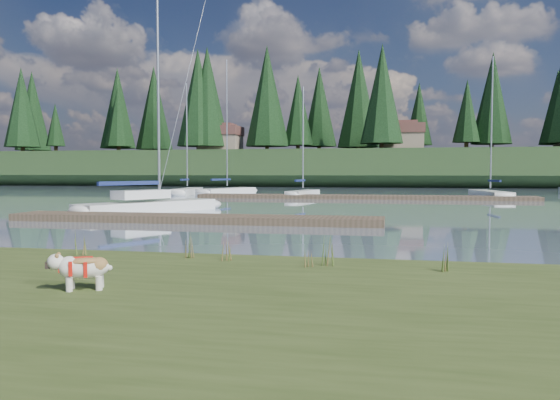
# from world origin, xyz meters

# --- Properties ---
(ground) EXTENTS (200.00, 200.00, 0.00)m
(ground) POSITION_xyz_m (0.00, 30.00, 0.00)
(ground) COLOR #7F91A9
(ground) RESTS_ON ground
(bank) EXTENTS (60.00, 9.00, 0.35)m
(bank) POSITION_xyz_m (0.00, -6.00, 0.17)
(bank) COLOR #3B4A1E
(bank) RESTS_ON ground
(ridge) EXTENTS (200.00, 20.00, 5.00)m
(ridge) POSITION_xyz_m (0.00, 73.00, 2.50)
(ridge) COLOR #1E3218
(ridge) RESTS_ON ground
(bulldog) EXTENTS (0.94, 0.64, 0.56)m
(bulldog) POSITION_xyz_m (-0.37, -5.32, 0.70)
(bulldog) COLOR silver
(bulldog) RESTS_ON bank
(sailboat_main) EXTENTS (5.76, 8.76, 12.90)m
(sailboat_main) POSITION_xyz_m (-7.90, 14.42, 0.42)
(sailboat_main) COLOR white
(sailboat_main) RESTS_ON ground
(dock_near) EXTENTS (16.00, 2.00, 0.30)m
(dock_near) POSITION_xyz_m (-4.00, 9.00, 0.15)
(dock_near) COLOR #4C3D2C
(dock_near) RESTS_ON ground
(dock_far) EXTENTS (26.00, 2.20, 0.30)m
(dock_far) POSITION_xyz_m (2.00, 30.00, 0.15)
(dock_far) COLOR #4C3D2C
(dock_far) RESTS_ON ground
(sailboat_bg_0) EXTENTS (2.11, 7.21, 10.41)m
(sailboat_bg_0) POSITION_xyz_m (-14.39, 35.98, 0.32)
(sailboat_bg_0) COLOR white
(sailboat_bg_0) RESTS_ON ground
(sailboat_bg_1) EXTENTS (4.19, 8.65, 12.68)m
(sailboat_bg_1) POSITION_xyz_m (-10.62, 37.36, 0.33)
(sailboat_bg_1) COLOR white
(sailboat_bg_1) RESTS_ON ground
(sailboat_bg_2) EXTENTS (2.29, 6.12, 9.24)m
(sailboat_bg_2) POSITION_xyz_m (-2.77, 32.44, 0.33)
(sailboat_bg_2) COLOR white
(sailboat_bg_2) RESTS_ON ground
(sailboat_bg_3) EXTENTS (2.63, 7.93, 11.47)m
(sailboat_bg_3) POSITION_xyz_m (12.09, 34.53, 0.32)
(sailboat_bg_3) COLOR white
(sailboat_bg_3) RESTS_ON ground
(weed_0) EXTENTS (0.17, 0.14, 0.53)m
(weed_0) POSITION_xyz_m (0.15, -2.14, 0.57)
(weed_0) COLOR #475B23
(weed_0) RESTS_ON bank
(weed_1) EXTENTS (0.17, 0.14, 0.49)m
(weed_1) POSITION_xyz_m (1.02, -2.30, 0.56)
(weed_1) COLOR #475B23
(weed_1) RESTS_ON bank
(weed_2) EXTENTS (0.17, 0.14, 0.68)m
(weed_2) POSITION_xyz_m (3.04, -2.50, 0.63)
(weed_2) COLOR #475B23
(weed_2) RESTS_ON bank
(weed_3) EXTENTS (0.17, 0.14, 0.58)m
(weed_3) POSITION_xyz_m (-2.30, -2.23, 0.59)
(weed_3) COLOR #475B23
(weed_3) RESTS_ON bank
(weed_4) EXTENTS (0.17, 0.14, 0.36)m
(weed_4) POSITION_xyz_m (2.70, -2.68, 0.50)
(weed_4) COLOR #475B23
(weed_4) RESTS_ON bank
(weed_5) EXTENTS (0.17, 0.14, 0.64)m
(weed_5) POSITION_xyz_m (5.13, -2.68, 0.62)
(weed_5) COLOR #475B23
(weed_5) RESTS_ON bank
(mud_lip) EXTENTS (60.00, 0.50, 0.14)m
(mud_lip) POSITION_xyz_m (0.00, -1.60, 0.07)
(mud_lip) COLOR #33281C
(mud_lip) RESTS_ON ground
(conifer_0) EXTENTS (5.72, 5.72, 14.15)m
(conifer_0) POSITION_xyz_m (-55.00, 67.00, 12.64)
(conifer_0) COLOR #382619
(conifer_0) RESTS_ON ridge
(conifer_1) EXTENTS (4.40, 4.40, 11.30)m
(conifer_1) POSITION_xyz_m (-40.00, 71.00, 11.28)
(conifer_1) COLOR #382619
(conifer_1) RESTS_ON ridge
(conifer_2) EXTENTS (6.60, 6.60, 16.05)m
(conifer_2) POSITION_xyz_m (-25.00, 68.00, 13.54)
(conifer_2) COLOR #382619
(conifer_2) RESTS_ON ridge
(conifer_3) EXTENTS (4.84, 4.84, 12.25)m
(conifer_3) POSITION_xyz_m (-10.00, 72.00, 11.74)
(conifer_3) COLOR #382619
(conifer_3) RESTS_ON ridge
(conifer_4) EXTENTS (6.16, 6.16, 15.10)m
(conifer_4) POSITION_xyz_m (3.00, 66.00, 13.09)
(conifer_4) COLOR #382619
(conifer_4) RESTS_ON ridge
(conifer_5) EXTENTS (3.96, 3.96, 10.35)m
(conifer_5) POSITION_xyz_m (15.00, 70.00, 10.83)
(conifer_5) COLOR #382619
(conifer_5) RESTS_ON ridge
(house_0) EXTENTS (6.30, 5.30, 4.65)m
(house_0) POSITION_xyz_m (-22.00, 70.00, 7.31)
(house_0) COLOR gray
(house_0) RESTS_ON ridge
(house_1) EXTENTS (6.30, 5.30, 4.65)m
(house_1) POSITION_xyz_m (6.00, 71.00, 7.31)
(house_1) COLOR gray
(house_1) RESTS_ON ridge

